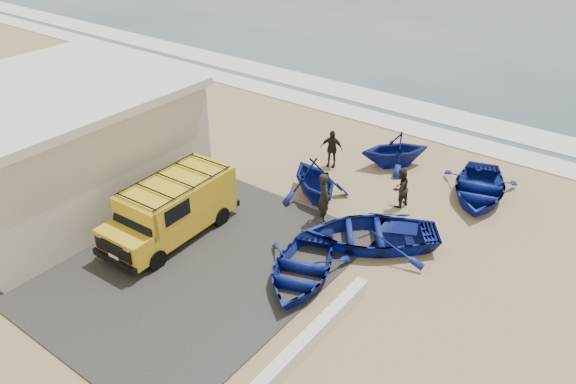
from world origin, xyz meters
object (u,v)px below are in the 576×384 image
Objects in this scene: boat_near_right at (371,233)px; boat_mid_left at (315,179)px; van at (172,207)px; fisherman_back at (331,149)px; boat_mid_right at (479,188)px; parapet at (304,346)px; boat_near_left at (301,269)px; fisherman_front at (324,197)px; boat_far_left at (395,149)px; fisherman_middle at (400,188)px; building at (47,143)px.

boat_near_right is 1.44× the size of boat_mid_left.
van is 7.73m from fisherman_back.
boat_mid_left reaches higher than boat_mid_right.
parapet is 1.58× the size of boat_near_left.
fisherman_front is at bearing -144.48° from boat_mid_right.
boat_far_left is at bearing 79.09° from boat_near_left.
fisherman_front is (-3.87, -4.90, 0.53)m from boat_mid_right.
parapet is 7.03m from van.
boat_near_right reaches higher than boat_near_left.
fisherman_back is (-2.13, -1.63, 0.05)m from boat_far_left.
fisherman_middle is at bearing -16.96° from boat_far_left.
boat_far_left reaches higher than boat_mid_right.
fisherman_back is (-2.10, 3.72, -0.13)m from fisherman_front.
parapet is 1.49× the size of boat_mid_right.
boat_mid_right is at bearing 53.07° from boat_near_left.
boat_near_left is at bearing 5.78° from van.
boat_far_left is at bearing 105.89° from parapet.
van is 1.70× the size of boat_far_left.
parapet is 3.92× the size of fisherman_middle.
fisherman_back is (-4.21, 4.01, 0.36)m from boat_near_right.
boat_far_left is at bearing -133.15° from fisherman_middle.
van is 1.12× the size of boat_near_right.
building is 5.77× the size of fisherman_back.
boat_mid_right is at bearing -19.45° from boat_mid_left.
fisherman_front is at bearing -79.57° from fisherman_back.
boat_near_left is at bearing -116.77° from boat_mid_left.
van is at bearing -120.08° from fisherman_back.
fisherman_back is (7.24, 8.36, -1.35)m from building.
boat_near_left is 5.76m from fisherman_middle.
fisherman_back reaches higher than boat_near_right.
boat_mid_left reaches higher than parapet.
building is 3.23× the size of boat_far_left.
van is (5.75, 0.79, -1.03)m from building.
boat_mid_right is (0.71, 10.55, 0.14)m from parapet.
boat_near_left is 2.48× the size of fisherman_middle.
van reaches higher than boat_near_right.
boat_near_right is 2.33× the size of fisherman_front.
fisherman_back is at bearing 175.05° from boat_mid_right.
fisherman_middle reaches higher than parapet.
building is at bearing -160.31° from boat_mid_right.
fisherman_front is (-2.11, 0.29, 0.49)m from boat_near_right.
boat_mid_left is 0.76× the size of boat_mid_right.
parapet is 10.75m from fisherman_back.
van is 4.98m from boat_near_left.
parapet is 1.35× the size of boat_near_right.
boat_mid_right is at bearing 47.82° from van.
boat_far_left is (3.62, 9.21, -0.36)m from van.
boat_far_left is at bearing 18.43° from fisherman_back.
van is 3.24× the size of fisherman_middle.
fisherman_front reaches higher than boat_far_left.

